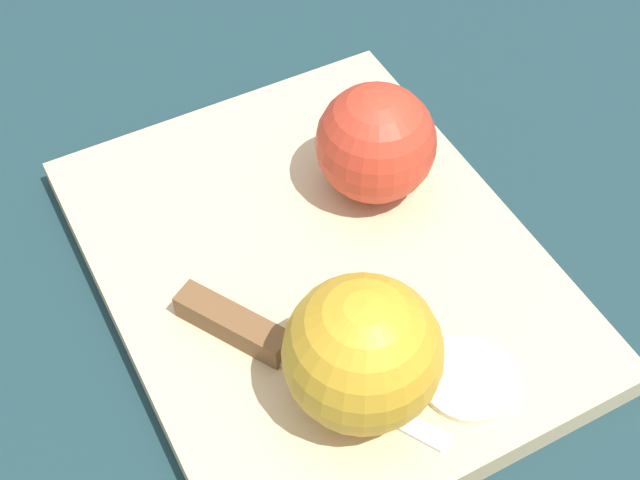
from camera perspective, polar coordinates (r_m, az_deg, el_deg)
The scene contains 6 objects.
ground_plane at distance 0.60m, azimuth -0.00°, elevation -2.51°, with size 4.00×4.00×0.00m, color #193338.
cutting_board at distance 0.59m, azimuth -0.00°, elevation -1.89°, with size 0.35×0.28×0.02m.
apple_half_left at distance 0.60m, azimuth 3.56°, elevation 6.22°, with size 0.08×0.08×0.08m.
apple_half_right at distance 0.49m, azimuth 2.72°, elevation -7.24°, with size 0.09×0.09×0.09m.
knife at distance 0.54m, azimuth -4.55°, elevation -5.98°, with size 0.17×0.10×0.02m.
apple_slice at distance 0.54m, azimuth 9.46°, elevation -8.77°, with size 0.06×0.06×0.00m.
Camera 1 is at (0.31, -0.17, 0.48)m, focal length 50.00 mm.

